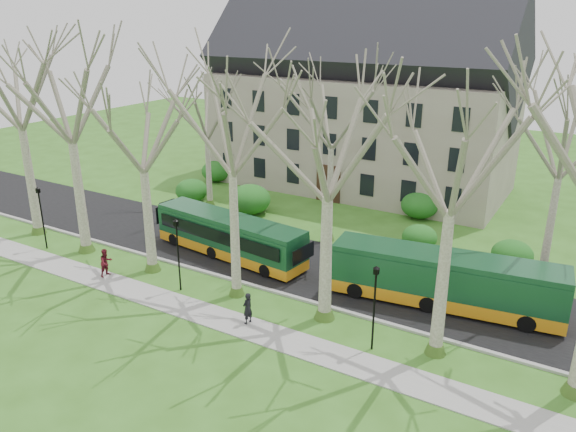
% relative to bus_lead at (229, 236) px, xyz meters
% --- Properties ---
extents(ground, '(120.00, 120.00, 0.00)m').
position_rel_bus_lead_xyz_m(ground, '(6.39, -4.39, -1.47)').
color(ground, '#32621C').
rests_on(ground, ground).
extents(sidewalk, '(70.00, 2.00, 0.06)m').
position_rel_bus_lead_xyz_m(sidewalk, '(6.39, -6.89, -1.44)').
color(sidewalk, gray).
rests_on(sidewalk, ground).
extents(road, '(80.00, 8.00, 0.06)m').
position_rel_bus_lead_xyz_m(road, '(6.39, 1.11, -1.44)').
color(road, black).
rests_on(road, ground).
extents(curb, '(80.00, 0.25, 0.14)m').
position_rel_bus_lead_xyz_m(curb, '(6.39, -2.89, -1.40)').
color(curb, '#A5A39E').
rests_on(curb, ground).
extents(building, '(26.50, 12.20, 16.00)m').
position_rel_bus_lead_xyz_m(building, '(0.39, 19.61, 6.60)').
color(building, gray).
rests_on(building, ground).
extents(tree_row_verge, '(49.00, 7.00, 14.00)m').
position_rel_bus_lead_xyz_m(tree_row_verge, '(6.39, -4.09, 5.53)').
color(tree_row_verge, gray).
rests_on(tree_row_verge, ground).
extents(tree_row_far, '(33.00, 7.00, 12.00)m').
position_rel_bus_lead_xyz_m(tree_row_far, '(5.05, 6.61, 4.53)').
color(tree_row_far, gray).
rests_on(tree_row_far, ground).
extents(lamp_row, '(36.22, 0.22, 4.30)m').
position_rel_bus_lead_xyz_m(lamp_row, '(6.39, -5.39, 1.11)').
color(lamp_row, black).
rests_on(lamp_row, ground).
extents(hedges, '(30.60, 8.60, 2.00)m').
position_rel_bus_lead_xyz_m(hedges, '(1.72, 9.61, -0.47)').
color(hedges, '#1E5A19').
rests_on(hedges, ground).
extents(bus_lead, '(11.46, 3.65, 2.81)m').
position_rel_bus_lead_xyz_m(bus_lead, '(0.00, 0.00, 0.00)').
color(bus_lead, '#134324').
rests_on(bus_lead, road).
extents(bus_follow, '(12.53, 4.11, 3.08)m').
position_rel_bus_lead_xyz_m(bus_follow, '(14.07, 0.60, 0.13)').
color(bus_follow, '#134324').
rests_on(bus_follow, road).
extents(pedestrian_a, '(0.50, 0.68, 1.72)m').
position_rel_bus_lead_xyz_m(pedestrian_a, '(5.93, -6.52, -0.55)').
color(pedestrian_a, black).
rests_on(pedestrian_a, sidewalk).
extents(pedestrian_b, '(0.72, 0.90, 1.75)m').
position_rel_bus_lead_xyz_m(pedestrian_b, '(-4.66, -6.32, -0.53)').
color(pedestrian_b, maroon).
rests_on(pedestrian_b, sidewalk).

